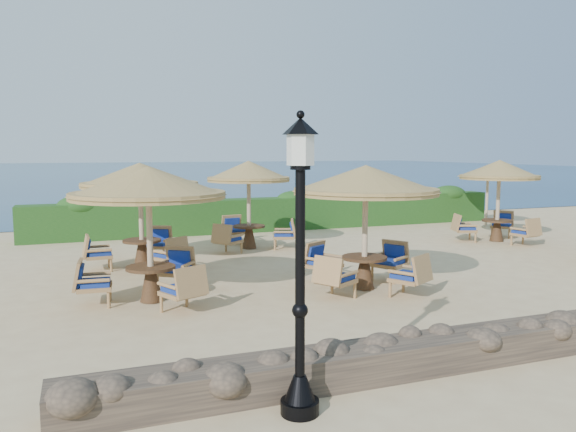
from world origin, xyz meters
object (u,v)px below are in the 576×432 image
(cafe_set_0, at_px, (149,203))
(lamp_post, at_px, (300,279))
(cafe_set_4, at_px, (249,188))
(extra_parasol, at_px, (488,171))
(cafe_set_1, at_px, (365,201))
(cafe_set_3, at_px, (140,191))
(cafe_set_5, at_px, (499,185))

(cafe_set_0, bearing_deg, lamp_post, -79.69)
(cafe_set_0, distance_m, cafe_set_4, 6.19)
(extra_parasol, distance_m, cafe_set_1, 11.63)
(cafe_set_0, relative_size, cafe_set_3, 1.03)
(extra_parasol, bearing_deg, cafe_set_1, -142.12)
(lamp_post, distance_m, extra_parasol, 17.41)
(cafe_set_0, height_order, cafe_set_4, same)
(cafe_set_1, relative_size, cafe_set_5, 1.14)
(cafe_set_3, relative_size, cafe_set_5, 1.07)
(cafe_set_1, height_order, cafe_set_3, same)
(lamp_post, relative_size, cafe_set_1, 1.07)
(cafe_set_4, bearing_deg, cafe_set_3, -153.54)
(cafe_set_0, relative_size, cafe_set_5, 1.10)
(lamp_post, bearing_deg, cafe_set_3, 95.13)
(cafe_set_3, relative_size, cafe_set_4, 1.07)
(cafe_set_4, bearing_deg, extra_parasol, 8.39)
(lamp_post, height_order, cafe_set_4, lamp_post)
(lamp_post, height_order, cafe_set_5, lamp_post)
(cafe_set_3, bearing_deg, cafe_set_0, -93.19)
(cafe_set_1, bearing_deg, cafe_set_3, 136.55)
(cafe_set_1, relative_size, cafe_set_3, 1.06)
(lamp_post, relative_size, extra_parasol, 1.38)
(lamp_post, bearing_deg, cafe_set_4, 76.45)
(cafe_set_1, xyz_separation_m, cafe_set_5, (7.09, 4.13, -0.05))
(extra_parasol, distance_m, cafe_set_3, 13.76)
(extra_parasol, distance_m, cafe_set_0, 15.10)
(cafe_set_0, relative_size, cafe_set_1, 0.97)
(cafe_set_0, height_order, cafe_set_1, same)
(lamp_post, distance_m, cafe_set_4, 10.82)
(lamp_post, relative_size, cafe_set_3, 1.13)
(lamp_post, relative_size, cafe_set_5, 1.21)
(cafe_set_5, bearing_deg, extra_parasol, 55.27)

